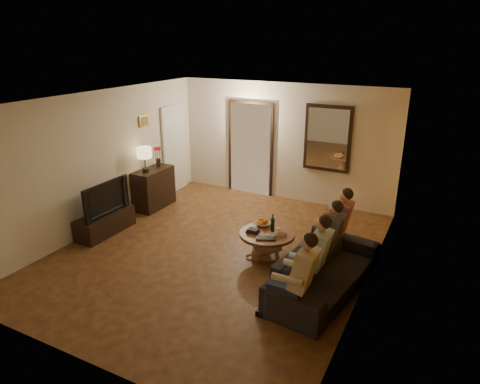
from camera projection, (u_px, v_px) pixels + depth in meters
The scene contains 33 objects.
floor at pixel (217, 251), 7.41m from camera, with size 5.00×6.00×0.01m, color #442212.
ceiling at pixel (214, 100), 6.52m from camera, with size 5.00×6.00×0.01m, color white.
back_wall at pixel (283, 142), 9.47m from camera, with size 5.00×0.02×2.60m, color beige.
front_wall at pixel (70, 261), 4.46m from camera, with size 5.00×0.02×2.60m, color beige.
left_wall at pixel (101, 161), 8.04m from camera, with size 0.02×6.00×2.60m, color beige.
right_wall at pixel (372, 206), 5.89m from camera, with size 0.02×6.00×2.60m, color beige.
orange_accent at pixel (371, 206), 5.90m from camera, with size 0.01×6.00×2.60m, color orange.
kitchen_doorway at pixel (251, 149), 9.89m from camera, with size 1.00×0.06×2.10m, color #FFE0A5.
door_trim at pixel (250, 150), 9.88m from camera, with size 1.12×0.04×2.22m, color black.
fridge_glimpse at pixel (260, 157), 9.83m from camera, with size 0.45×0.03×1.70m, color silver.
mirror_frame at pixel (328, 138), 8.94m from camera, with size 1.00×0.05×1.40m, color black.
mirror_glass at pixel (327, 139), 8.92m from camera, with size 0.86×0.02×1.26m, color white.
white_door at pixel (174, 149), 10.04m from camera, with size 0.06×0.85×2.04m, color white.
framed_art at pixel (144, 121), 8.92m from camera, with size 0.03×0.28×0.24m, color #B28C33.
art_canvas at pixel (145, 121), 8.92m from camera, with size 0.01×0.22×0.18m, color brown.
dresser at pixel (154, 188), 9.22m from camera, with size 0.45×0.96×0.85m, color black.
table_lamp at pixel (145, 160), 8.80m from camera, with size 0.30×0.30×0.54m, color beige, non-canonical shape.
flower_vase at pixel (158, 157), 9.18m from camera, with size 0.14×0.14×0.44m, color red, non-canonical shape.
tv_stand at pixel (105, 223), 8.05m from camera, with size 0.45×1.18×0.39m, color black.
tv at pixel (102, 198), 7.88m from camera, with size 0.14×1.10×0.63m, color black.
sofa at pixel (325, 270), 6.18m from camera, with size 0.86×2.21×0.65m, color black.
person_a at pixel (299, 282), 5.38m from camera, with size 0.60×0.40×1.20m, color tan, non-canonical shape.
person_b at pixel (313, 261), 5.88m from camera, with size 0.60×0.40×1.20m, color tan, non-canonical shape.
person_c at pixel (326, 243), 6.38m from camera, with size 0.60×0.40×1.20m, color tan, non-canonical shape.
person_d at pixel (337, 228), 6.88m from camera, with size 0.60×0.40×1.20m, color tan, non-canonical shape.
dog at pixel (267, 244), 7.06m from camera, with size 0.56×0.24×0.56m, color #9A7147, non-canonical shape.
coffee_table at pixel (267, 245), 7.16m from camera, with size 0.93×0.93×0.45m, color #5C311B.
bowl at pixel (263, 224), 7.33m from camera, with size 0.26×0.26×0.06m, color white.
oranges at pixel (263, 220), 7.31m from camera, with size 0.20×0.20×0.08m, color orange, non-canonical shape.
wine_bottle at pixel (273, 222), 7.09m from camera, with size 0.07×0.07×0.31m, color black, non-canonical shape.
wine_glass at pixel (279, 231), 7.03m from camera, with size 0.06×0.06×0.10m, color silver.
book_stack at pixel (253, 230), 7.08m from camera, with size 0.20×0.15×0.07m, color black, non-canonical shape.
laptop at pixel (266, 240), 6.80m from camera, with size 0.33×0.21×0.03m, color black.
Camera 1 is at (3.38, -5.70, 3.50)m, focal length 32.00 mm.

